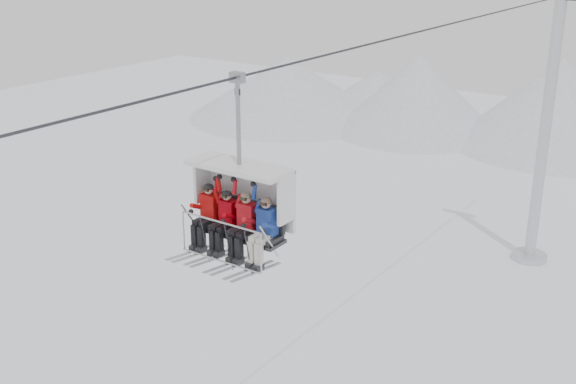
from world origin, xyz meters
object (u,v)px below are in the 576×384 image
Objects in this scene: chairlift_carrier at (244,197)px; skier_center_left at (225,219)px; skier_far_left at (207,213)px; skier_far_right at (264,229)px; lift_tower_right at (542,153)px; skier_center_right at (244,223)px.

chairlift_carrier is 0.65m from skier_center_left.
skier_far_left is at bearing -159.27° from chairlift_carrier.
skier_far_left is 1.58m from skier_far_right.
skier_far_left is 1.00× the size of skier_far_right.
skier_far_right is at bearing -21.39° from chairlift_carrier.
chairlift_carrier is (0.00, -23.69, 4.89)m from lift_tower_right.
skier_center_right is (0.54, 0.01, 0.03)m from skier_center_left.
lift_tower_right is at bearing 91.85° from skier_far_right.
skier_far_left is at bearing -179.94° from skier_far_right.
skier_center_right is (1.06, 0.00, 0.01)m from skier_far_left.
lift_tower_right is 24.19m from chairlift_carrier.
chairlift_carrier is 2.36× the size of skier_far_right.
skier_center_right is at bearing 0.10° from skier_far_left.
lift_tower_right is 7.99× the size of skier_far_left.
lift_tower_right is at bearing 88.07° from skier_far_left.
skier_far_right is (1.07, 0.01, 0.03)m from skier_center_left.
chairlift_carrier is at bearing 158.61° from skier_far_right.
skier_center_right is at bearing 180.00° from skier_far_right.
chairlift_carrier reaches higher than skier_center_left.
lift_tower_right is 7.99× the size of skier_center_left.
skier_far_left is 1.06m from skier_center_right.
skier_far_right is (0.78, -0.30, -0.47)m from chairlift_carrier.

